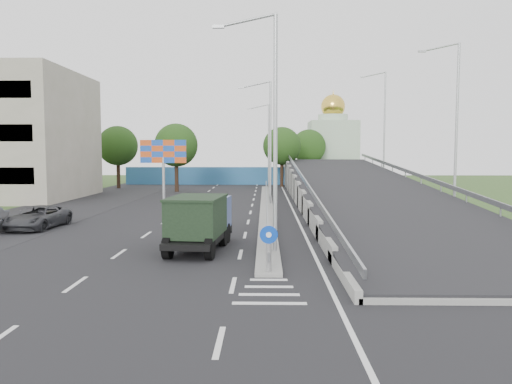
{
  "coord_description": "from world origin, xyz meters",
  "views": [
    {
      "loc": [
        -0.14,
        -15.33,
        4.48
      ],
      "look_at": [
        -0.65,
        12.79,
        2.2
      ],
      "focal_mm": 35.0,
      "sensor_mm": 36.0,
      "label": 1
    }
  ],
  "objects_px": {
    "sign_bollard": "(269,249)",
    "dump_truck": "(200,219)",
    "parked_car_c": "(38,217)",
    "lamp_post_mid": "(268,135)",
    "billboard": "(163,155)",
    "lamp_post_near": "(271,120)",
    "church": "(333,146)",
    "lamp_post_far": "(267,141)"
  },
  "relations": [
    {
      "from": "lamp_post_far",
      "to": "billboard",
      "type": "height_order",
      "value": "lamp_post_far"
    },
    {
      "from": "sign_bollard",
      "to": "lamp_post_far",
      "type": "height_order",
      "value": "lamp_post_far"
    },
    {
      "from": "lamp_post_mid",
      "to": "parked_car_c",
      "type": "xyz_separation_m",
      "value": [
        -13.45,
        -12.79,
        -5.15
      ]
    },
    {
      "from": "lamp_post_near",
      "to": "lamp_post_far",
      "type": "distance_m",
      "value": 40.0
    },
    {
      "from": "church",
      "to": "lamp_post_far",
      "type": "bearing_deg",
      "value": -125.24
    },
    {
      "from": "lamp_post_near",
      "to": "billboard",
      "type": "bearing_deg",
      "value": 112.49
    },
    {
      "from": "church",
      "to": "billboard",
      "type": "relative_size",
      "value": 2.51
    },
    {
      "from": "sign_bollard",
      "to": "dump_truck",
      "type": "bearing_deg",
      "value": 121.52
    },
    {
      "from": "lamp_post_far",
      "to": "church",
      "type": "bearing_deg",
      "value": 54.76
    },
    {
      "from": "sign_bollard",
      "to": "lamp_post_mid",
      "type": "height_order",
      "value": "lamp_post_mid"
    },
    {
      "from": "lamp_post_near",
      "to": "lamp_post_mid",
      "type": "relative_size",
      "value": 1.0
    },
    {
      "from": "church",
      "to": "billboard",
      "type": "bearing_deg",
      "value": -120.7
    },
    {
      "from": "sign_bollard",
      "to": "church",
      "type": "bearing_deg",
      "value": 80.19
    },
    {
      "from": "church",
      "to": "lamp_post_near",
      "type": "bearing_deg",
      "value": -100.38
    },
    {
      "from": "lamp_post_mid",
      "to": "parked_car_c",
      "type": "bearing_deg",
      "value": -136.45
    },
    {
      "from": "lamp_post_far",
      "to": "dump_truck",
      "type": "distance_m",
      "value": 39.16
    },
    {
      "from": "lamp_post_near",
      "to": "lamp_post_mid",
      "type": "height_order",
      "value": "same"
    },
    {
      "from": "sign_bollard",
      "to": "church",
      "type": "relative_size",
      "value": 0.12
    },
    {
      "from": "lamp_post_near",
      "to": "billboard",
      "type": "xyz_separation_m",
      "value": [
        -9.11,
        22.0,
        -1.62
      ]
    },
    {
      "from": "billboard",
      "to": "dump_truck",
      "type": "relative_size",
      "value": 0.94
    },
    {
      "from": "sign_bollard",
      "to": "dump_truck",
      "type": "xyz_separation_m",
      "value": [
        -3.1,
        5.05,
        0.35
      ]
    },
    {
      "from": "sign_bollard",
      "to": "lamp_post_far",
      "type": "xyz_separation_m",
      "value": [
        0.11,
        43.83,
        4.77
      ]
    },
    {
      "from": "parked_car_c",
      "to": "lamp_post_far",
      "type": "bearing_deg",
      "value": 71.38
    },
    {
      "from": "lamp_post_mid",
      "to": "parked_car_c",
      "type": "relative_size",
      "value": 2.11
    },
    {
      "from": "sign_bollard",
      "to": "lamp_post_near",
      "type": "height_order",
      "value": "lamp_post_near"
    },
    {
      "from": "parked_car_c",
      "to": "church",
      "type": "bearing_deg",
      "value": 67.17
    },
    {
      "from": "sign_bollard",
      "to": "lamp_post_mid",
      "type": "distance_m",
      "value": 24.3
    },
    {
      "from": "dump_truck",
      "to": "church",
      "type": "bearing_deg",
      "value": 81.38
    },
    {
      "from": "billboard",
      "to": "lamp_post_far",
      "type": "bearing_deg",
      "value": 63.16
    },
    {
      "from": "lamp_post_near",
      "to": "church",
      "type": "bearing_deg",
      "value": 79.62
    },
    {
      "from": "lamp_post_near",
      "to": "parked_car_c",
      "type": "bearing_deg",
      "value": 151.8
    },
    {
      "from": "lamp_post_near",
      "to": "billboard",
      "type": "distance_m",
      "value": 23.87
    },
    {
      "from": "lamp_post_near",
      "to": "lamp_post_far",
      "type": "height_order",
      "value": "same"
    },
    {
      "from": "sign_bollard",
      "to": "lamp_post_far",
      "type": "distance_m",
      "value": 44.08
    },
    {
      "from": "lamp_post_mid",
      "to": "billboard",
      "type": "bearing_deg",
      "value": 167.62
    },
    {
      "from": "lamp_post_far",
      "to": "parked_car_c",
      "type": "bearing_deg",
      "value": -112.31
    },
    {
      "from": "sign_bollard",
      "to": "parked_car_c",
      "type": "bearing_deg",
      "value": 140.4
    },
    {
      "from": "lamp_post_near",
      "to": "billboard",
      "type": "relative_size",
      "value": 1.83
    },
    {
      "from": "lamp_post_mid",
      "to": "billboard",
      "type": "distance_m",
      "value": 9.47
    },
    {
      "from": "billboard",
      "to": "lamp_post_near",
      "type": "bearing_deg",
      "value": -67.51
    },
    {
      "from": "dump_truck",
      "to": "parked_car_c",
      "type": "height_order",
      "value": "dump_truck"
    },
    {
      "from": "dump_truck",
      "to": "lamp_post_far",
      "type": "bearing_deg",
      "value": 90.59
    }
  ]
}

